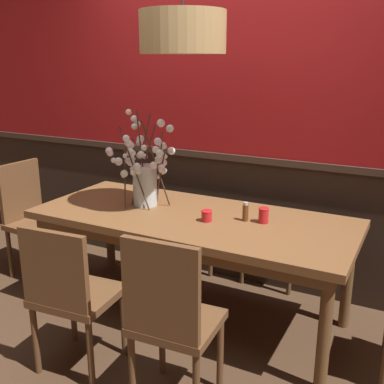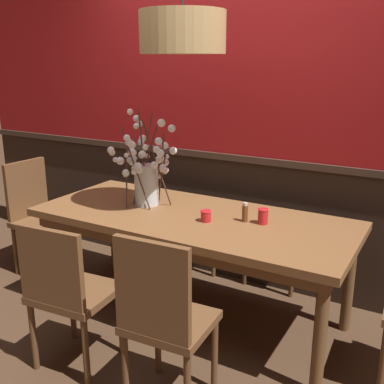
% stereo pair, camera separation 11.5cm
% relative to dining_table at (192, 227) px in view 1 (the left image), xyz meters
% --- Properties ---
extents(ground_plane, '(24.00, 24.00, 0.00)m').
position_rel_dining_table_xyz_m(ground_plane, '(0.00, 0.00, -0.66)').
color(ground_plane, '#4C3321').
extents(back_wall, '(5.38, 0.14, 2.76)m').
position_rel_dining_table_xyz_m(back_wall, '(0.00, 0.74, 0.71)').
color(back_wall, '#2D2119').
rests_on(back_wall, ground).
extents(dining_table, '(2.12, 0.90, 0.75)m').
position_rel_dining_table_xyz_m(dining_table, '(0.00, 0.00, 0.00)').
color(dining_table, brown).
rests_on(dining_table, ground).
extents(chair_head_west_end, '(0.42, 0.43, 0.94)m').
position_rel_dining_table_xyz_m(chair_head_west_end, '(-1.49, 0.01, -0.15)').
color(chair_head_west_end, brown).
rests_on(chair_head_west_end, ground).
extents(chair_far_side_left, '(0.42, 0.43, 0.92)m').
position_rel_dining_table_xyz_m(chair_far_side_left, '(-0.31, 0.87, -0.15)').
color(chair_far_side_left, brown).
rests_on(chair_far_side_left, ground).
extents(chair_near_side_right, '(0.43, 0.41, 0.96)m').
position_rel_dining_table_xyz_m(chair_near_side_right, '(0.32, -0.84, -0.13)').
color(chair_near_side_right, brown).
rests_on(chair_near_side_right, ground).
extents(chair_far_side_right, '(0.46, 0.40, 0.94)m').
position_rel_dining_table_xyz_m(chair_far_side_right, '(0.33, 0.85, -0.14)').
color(chair_far_side_right, brown).
rests_on(chair_far_side_right, ground).
extents(chair_near_side_left, '(0.46, 0.44, 0.90)m').
position_rel_dining_table_xyz_m(chair_near_side_left, '(-0.32, -0.84, -0.16)').
color(chair_near_side_left, brown).
rests_on(chair_near_side_left, ground).
extents(vase_with_blossoms, '(0.46, 0.41, 0.68)m').
position_rel_dining_table_xyz_m(vase_with_blossoms, '(-0.40, 0.05, 0.30)').
color(vase_with_blossoms, silver).
rests_on(vase_with_blossoms, dining_table).
extents(candle_holder_nearer_center, '(0.07, 0.07, 0.10)m').
position_rel_dining_table_xyz_m(candle_holder_nearer_center, '(0.47, 0.08, 0.13)').
color(candle_holder_nearer_center, red).
rests_on(candle_holder_nearer_center, dining_table).
extents(candle_holder_nearer_edge, '(0.07, 0.07, 0.07)m').
position_rel_dining_table_xyz_m(candle_holder_nearer_edge, '(0.14, -0.06, 0.12)').
color(candle_holder_nearer_edge, red).
rests_on(candle_holder_nearer_edge, dining_table).
extents(condiment_bottle, '(0.04, 0.04, 0.12)m').
position_rel_dining_table_xyz_m(condiment_bottle, '(0.35, 0.06, 0.14)').
color(condiment_bottle, brown).
rests_on(condiment_bottle, dining_table).
extents(pendant_lamp, '(0.51, 0.51, 0.99)m').
position_rel_dining_table_xyz_m(pendant_lamp, '(-0.04, -0.05, 1.22)').
color(pendant_lamp, tan).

